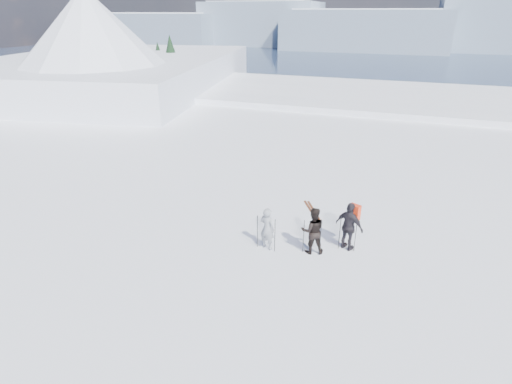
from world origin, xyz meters
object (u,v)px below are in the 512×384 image
skier_grey (267,228)px  skis_loose (312,210)px  skier_dark (313,231)px  skier_pack (349,227)px

skier_grey → skis_loose: 3.54m
skier_dark → skier_pack: bearing=-172.5°
skier_grey → skier_dark: 1.54m
skier_pack → skis_loose: bearing=-30.5°
skier_grey → skis_loose: bearing=-87.7°
skier_dark → skier_grey: bearing=-10.3°
skier_pack → skis_loose: size_ratio=1.14×
skier_pack → skier_grey: bearing=42.2°
skier_pack → skier_dark: bearing=51.9°
skier_dark → skis_loose: skier_dark is taller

